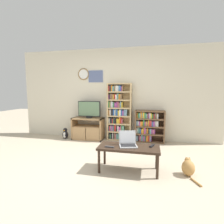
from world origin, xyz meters
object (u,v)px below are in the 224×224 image
(remote_far_from_laptop, at_px, (110,147))
(penguin_figurine, at_px, (65,134))
(remote_near_laptop, at_px, (152,146))
(bookshelf_short, at_px, (148,126))
(bookshelf_tall, at_px, (118,113))
(laptop, at_px, (128,142))
(coffee_table, at_px, (129,149))
(tv_stand, at_px, (88,128))
(cat, at_px, (188,167))
(television, at_px, (89,109))

(remote_far_from_laptop, distance_m, penguin_figurine, 2.55)
(remote_near_laptop, bearing_deg, bookshelf_short, -67.73)
(remote_near_laptop, bearing_deg, bookshelf_tall, -43.38)
(bookshelf_short, relative_size, remote_near_laptop, 5.29)
(laptop, bearing_deg, bookshelf_short, 65.12)
(coffee_table, height_order, remote_near_laptop, remote_near_laptop)
(bookshelf_short, height_order, penguin_figurine, bookshelf_short)
(tv_stand, distance_m, laptop, 2.23)
(coffee_table, relative_size, cat, 2.23)
(remote_near_laptop, xyz_separation_m, penguin_figurine, (-2.48, 1.59, -0.31))
(bookshelf_short, distance_m, cat, 1.98)
(remote_near_laptop, xyz_separation_m, cat, (0.60, -0.05, -0.32))
(laptop, bearing_deg, penguin_figurine, 126.66)
(laptop, bearing_deg, coffee_table, -77.96)
(laptop, relative_size, cat, 0.76)
(tv_stand, bearing_deg, remote_far_from_laptop, -60.02)
(cat, bearing_deg, tv_stand, 142.28)
(bookshelf_short, relative_size, penguin_figurine, 2.76)
(tv_stand, distance_m, coffee_table, 2.27)
(bookshelf_tall, xyz_separation_m, remote_far_from_laptop, (0.23, -2.03, -0.34))
(television, relative_size, coffee_table, 0.63)
(coffee_table, height_order, remote_far_from_laptop, remote_far_from_laptop)
(bookshelf_tall, relative_size, remote_far_from_laptop, 9.91)
(coffee_table, bearing_deg, bookshelf_short, 80.89)
(bookshelf_short, distance_m, laptop, 1.86)
(bookshelf_short, distance_m, coffee_table, 1.90)
(bookshelf_tall, bearing_deg, television, -173.90)
(bookshelf_tall, xyz_separation_m, remote_near_laptop, (0.93, -1.81, -0.34))
(bookshelf_short, bearing_deg, laptop, -100.00)
(bookshelf_tall, distance_m, coffee_table, 2.02)
(tv_stand, bearing_deg, bookshelf_short, 3.38)
(television, bearing_deg, bookshelf_tall, 6.10)
(laptop, bearing_deg, remote_near_laptop, -7.89)
(bookshelf_tall, relative_size, bookshelf_short, 1.84)
(laptop, distance_m, penguin_figurine, 2.66)
(television, relative_size, laptop, 1.82)
(tv_stand, bearing_deg, television, 47.38)
(television, relative_size, remote_far_from_laptop, 4.04)
(cat, bearing_deg, bookshelf_short, 108.67)
(cat, bearing_deg, television, 141.30)
(tv_stand, relative_size, remote_near_laptop, 5.37)
(remote_near_laptop, height_order, cat, remote_near_laptop)
(penguin_figurine, bearing_deg, cat, -27.97)
(television, height_order, remote_far_from_laptop, television)
(television, height_order, bookshelf_short, television)
(bookshelf_short, distance_m, remote_far_from_laptop, 2.09)
(television, distance_m, cat, 3.04)
(laptop, distance_m, cat, 1.08)
(television, distance_m, remote_near_laptop, 2.50)
(cat, bearing_deg, laptop, 178.33)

